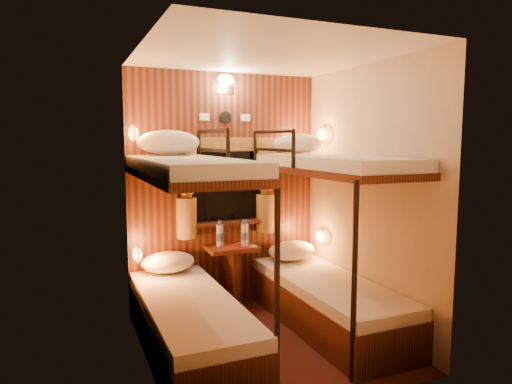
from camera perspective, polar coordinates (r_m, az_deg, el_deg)
name	(u,v)px	position (r m, az deg, el deg)	size (l,w,h in m)	color
floor	(266,342)	(4.12, 1.27, -18.19)	(2.10, 2.10, 0.00)	#37180F
ceiling	(267,54)	(3.80, 1.36, 16.82)	(2.10, 2.10, 0.00)	silver
wall_back	(225,190)	(4.74, -3.92, 0.20)	(2.40, 2.40, 0.00)	#C6B293
wall_front	(336,225)	(2.86, 10.03, -4.04)	(2.40, 2.40, 0.00)	#C6B293
wall_left	(144,210)	(3.49, -13.84, -2.25)	(2.40, 2.40, 0.00)	#C6B293
wall_right	(366,197)	(4.28, 13.60, -0.65)	(2.40, 2.40, 0.00)	#C6B293
back_panel	(225,191)	(4.73, -3.86, 0.18)	(2.00, 0.03, 2.40)	black
bunk_left	(189,286)	(3.77, -8.35, -11.49)	(0.72, 1.90, 1.82)	black
bunk_right	(328,268)	(4.27, 8.96, -9.36)	(0.72, 1.90, 1.82)	black
window	(226,193)	(4.70, -3.74, -0.09)	(1.00, 0.12, 0.79)	black
curtains	(227,185)	(4.66, -3.61, 0.88)	(1.10, 0.22, 1.00)	brown
back_fixtures	(226,87)	(4.70, -3.81, 12.92)	(0.54, 0.09, 0.48)	black
reading_lamps	(237,190)	(4.41, -2.43, 0.26)	(2.00, 0.20, 1.25)	orange
table	(232,269)	(4.71, -3.04, -9.58)	(0.50, 0.34, 0.66)	#541C13
bottle_left	(220,235)	(4.63, -4.54, -5.44)	(0.08, 0.08, 0.27)	#99BFE5
bottle_right	(245,235)	(4.65, -1.43, -5.35)	(0.08, 0.08, 0.27)	#99BFE5
sachet_a	(253,246)	(4.65, -0.34, -6.76)	(0.07, 0.05, 0.01)	silver
sachet_b	(239,243)	(4.77, -2.16, -6.43)	(0.07, 0.06, 0.01)	silver
pillow_lower_left	(168,262)	(4.50, -10.93, -8.59)	(0.51, 0.36, 0.20)	white
pillow_lower_right	(292,251)	(4.87, 4.49, -7.31)	(0.52, 0.37, 0.20)	white
pillow_upper_left	(169,142)	(4.21, -10.87, 6.11)	(0.57, 0.40, 0.22)	white
pillow_upper_right	(298,143)	(4.63, 5.25, 6.06)	(0.50, 0.36, 0.20)	white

